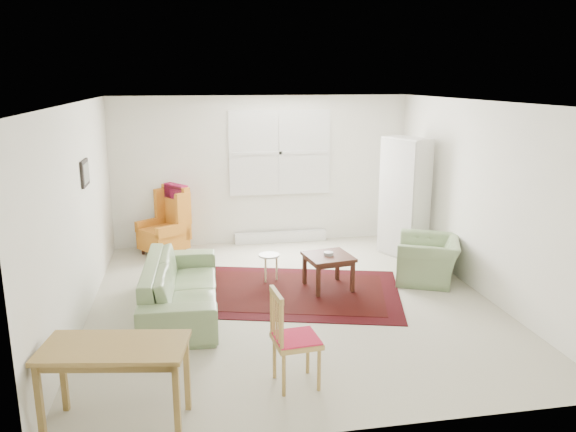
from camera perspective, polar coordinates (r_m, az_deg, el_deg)
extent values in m
cube|color=#B9B49E|center=(7.25, 0.43, -8.65)|extent=(5.00, 5.50, 0.01)
cube|color=white|center=(6.71, 0.47, 11.50)|extent=(5.00, 5.50, 0.01)
cube|color=white|center=(9.54, -2.63, 4.63)|extent=(5.00, 0.04, 2.50)
cube|color=white|center=(4.31, 7.29, -6.96)|extent=(5.00, 0.04, 2.50)
cube|color=white|center=(6.87, -20.49, 0.15)|extent=(0.04, 5.50, 2.50)
cube|color=white|center=(7.73, 18.99, 1.71)|extent=(0.04, 5.50, 2.50)
cube|color=white|center=(9.52, -0.83, 6.45)|extent=(1.72, 0.06, 1.42)
cube|color=white|center=(9.52, -0.83, 6.45)|extent=(1.60, 0.02, 1.30)
cube|color=silver|center=(9.76, -0.74, -2.13)|extent=(1.60, 0.12, 0.18)
cube|color=black|center=(7.28, -19.94, 4.13)|extent=(0.03, 0.42, 0.32)
cube|color=#A29A4A|center=(7.28, -19.82, 4.14)|extent=(0.01, 0.34, 0.24)
imported|color=#70885B|center=(6.95, -10.85, -6.03)|extent=(0.94, 2.21, 0.88)
imported|color=#70885B|center=(8.11, 14.03, -3.88)|extent=(1.13, 1.19, 0.73)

